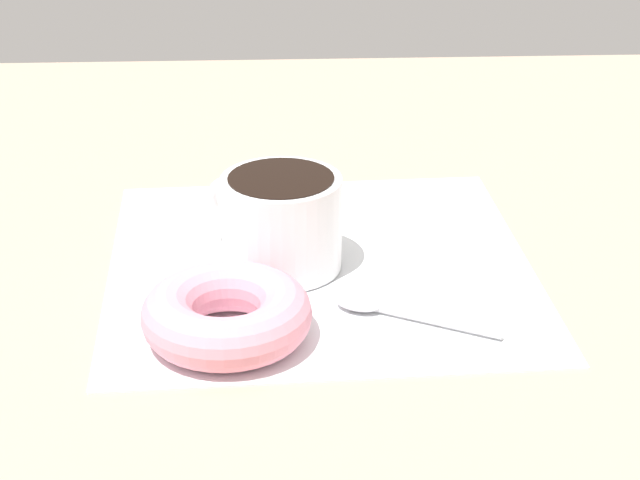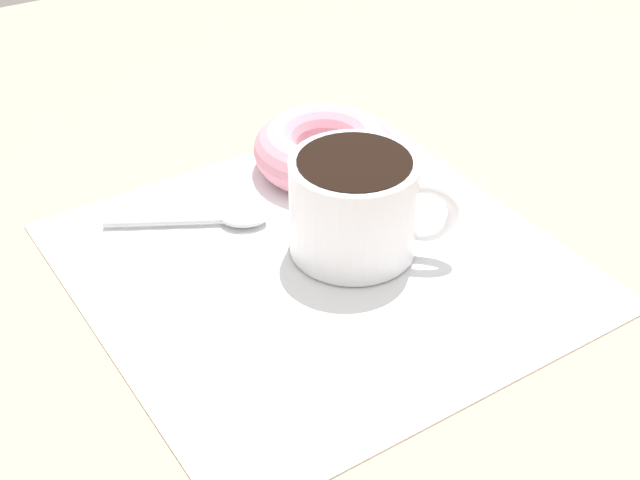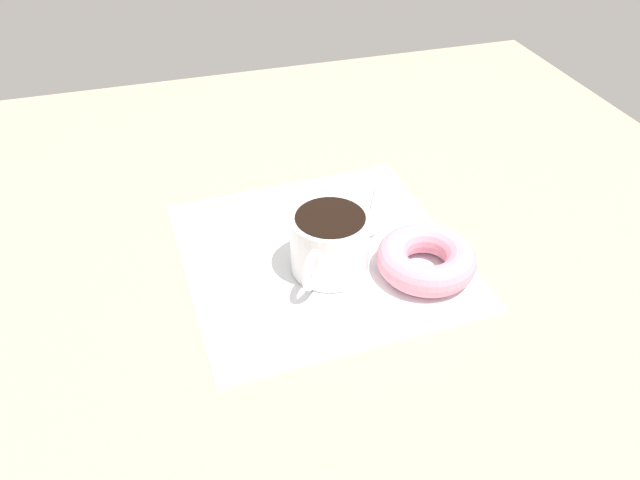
{
  "view_description": "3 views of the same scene",
  "coord_description": "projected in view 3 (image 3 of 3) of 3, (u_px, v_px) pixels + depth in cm",
  "views": [
    {
      "loc": [
        -73.29,
        2.39,
        39.24
      ],
      "look_at": [
        2.29,
        -1.17,
        2.3
      ],
      "focal_mm": 60.0,
      "sensor_mm": 36.0,
      "label": 1
    },
    {
      "loc": [
        46.74,
        -27.38,
        39.98
      ],
      "look_at": [
        2.29,
        -1.17,
        2.3
      ],
      "focal_mm": 50.0,
      "sensor_mm": 36.0,
      "label": 2
    },
    {
      "loc": [
        19.75,
        56.78,
        49.68
      ],
      "look_at": [
        2.29,
        -1.17,
        2.3
      ],
      "focal_mm": 35.0,
      "sensor_mm": 36.0,
      "label": 3
    }
  ],
  "objects": [
    {
      "name": "spoon",
      "position": [
        370.0,
        221.0,
        0.83
      ],
      "size": [
        7.14,
        11.93,
        0.9
      ],
      "color": "silver",
      "rests_on": "napkin"
    },
    {
      "name": "napkin",
      "position": [
        320.0,
        253.0,
        0.78
      ],
      "size": [
        34.73,
        34.73,
        0.3
      ],
      "primitive_type": "cube",
      "rotation": [
        0.0,
        0.0,
        0.04
      ],
      "color": "white",
      "rests_on": "ground_plane"
    },
    {
      "name": "coffee_cup",
      "position": [
        329.0,
        243.0,
        0.73
      ],
      "size": [
        9.86,
        10.92,
        7.55
      ],
      "color": "white",
      "rests_on": "napkin"
    },
    {
      "name": "donut",
      "position": [
        426.0,
        259.0,
        0.74
      ],
      "size": [
        11.93,
        11.93,
        3.73
      ],
      "primitive_type": "torus",
      "color": "pink",
      "rests_on": "napkin"
    },
    {
      "name": "ground_plane",
      "position": [
        340.0,
        263.0,
        0.79
      ],
      "size": [
        120.0,
        120.0,
        2.0
      ],
      "primitive_type": "cube",
      "color": "tan"
    }
  ]
}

